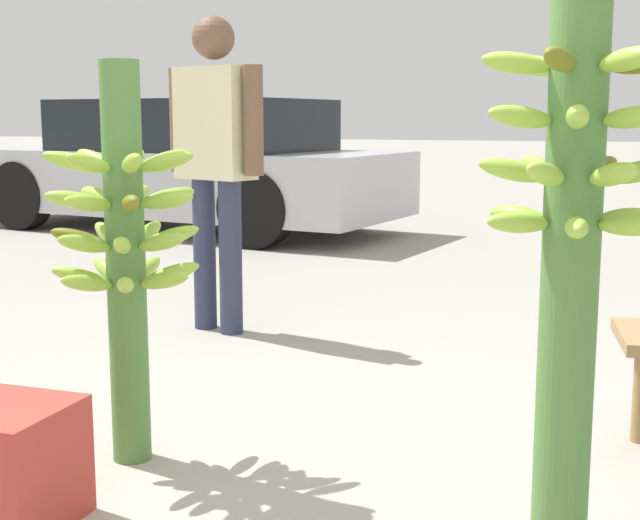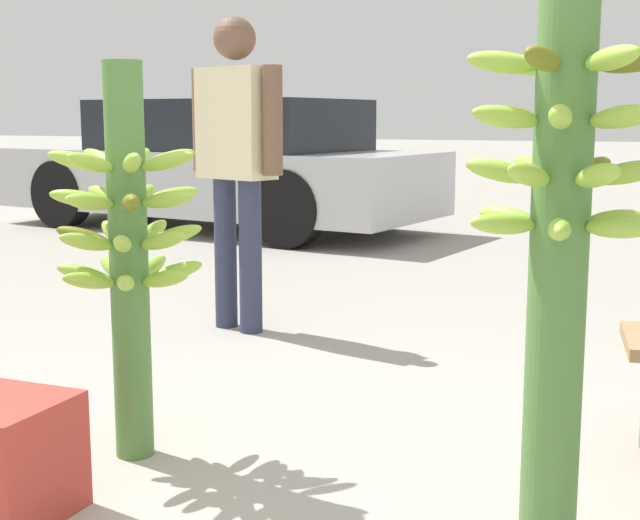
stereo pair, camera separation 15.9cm
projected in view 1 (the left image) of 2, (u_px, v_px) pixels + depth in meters
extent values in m
cylinder|color=#4C7A38|center=(126.00, 266.00, 2.83)|extent=(0.12, 0.12, 1.28)
ellipsoid|color=#93BC3D|center=(134.00, 159.00, 2.92)|extent=(0.10, 0.20, 0.09)
ellipsoid|color=#93BC3D|center=(94.00, 160.00, 2.87)|extent=(0.20, 0.12, 0.09)
ellipsoid|color=#93BC3D|center=(73.00, 162.00, 2.75)|extent=(0.19, 0.14, 0.09)
ellipsoid|color=#93BC3D|center=(89.00, 163.00, 2.64)|extent=(0.08, 0.20, 0.09)
ellipsoid|color=#93BC3D|center=(132.00, 163.00, 2.64)|extent=(0.17, 0.18, 0.09)
ellipsoid|color=#93BC3D|center=(166.00, 162.00, 2.73)|extent=(0.20, 0.06, 0.09)
ellipsoid|color=#93BC3D|center=(166.00, 160.00, 2.86)|extent=(0.15, 0.19, 0.09)
ellipsoid|color=#93BC3D|center=(166.00, 201.00, 2.75)|extent=(0.19, 0.05, 0.08)
ellipsoid|color=#93BC3D|center=(168.00, 197.00, 2.87)|extent=(0.16, 0.18, 0.08)
ellipsoid|color=#93BC3D|center=(138.00, 195.00, 2.94)|extent=(0.09, 0.20, 0.08)
ellipsoid|color=#93BC3D|center=(98.00, 196.00, 2.90)|extent=(0.20, 0.13, 0.08)
ellipsoid|color=#93BC3D|center=(75.00, 200.00, 2.77)|extent=(0.20, 0.13, 0.08)
ellipsoid|color=#93BC3D|center=(88.00, 203.00, 2.67)|extent=(0.09, 0.20, 0.08)
ellipsoid|color=#656718|center=(130.00, 203.00, 2.65)|extent=(0.16, 0.18, 0.08)
ellipsoid|color=#93BC3D|center=(122.00, 245.00, 2.67)|extent=(0.14, 0.19, 0.09)
ellipsoid|color=#93BC3D|center=(162.00, 242.00, 2.74)|extent=(0.20, 0.08, 0.09)
ellipsoid|color=#93BC3D|center=(171.00, 237.00, 2.87)|extent=(0.18, 0.16, 0.09)
ellipsoid|color=#93BC3D|center=(147.00, 233.00, 2.95)|extent=(0.06, 0.20, 0.09)
ellipsoid|color=#93BC3D|center=(107.00, 234.00, 2.93)|extent=(0.19, 0.15, 0.09)
ellipsoid|color=#656718|center=(79.00, 238.00, 2.82)|extent=(0.20, 0.10, 0.09)
ellipsoid|color=#93BC3D|center=(84.00, 244.00, 2.70)|extent=(0.12, 0.20, 0.09)
ellipsoid|color=#93BC3D|center=(164.00, 280.00, 2.76)|extent=(0.20, 0.08, 0.09)
ellipsoid|color=#93BC3D|center=(172.00, 273.00, 2.89)|extent=(0.18, 0.17, 0.09)
ellipsoid|color=#93BC3D|center=(147.00, 269.00, 2.97)|extent=(0.07, 0.20, 0.09)
ellipsoid|color=#93BC3D|center=(107.00, 270.00, 2.95)|extent=(0.19, 0.15, 0.09)
ellipsoid|color=#93BC3D|center=(80.00, 276.00, 2.84)|extent=(0.20, 0.11, 0.09)
ellipsoid|color=#93BC3D|center=(87.00, 283.00, 2.72)|extent=(0.12, 0.20, 0.09)
ellipsoid|color=#93BC3D|center=(126.00, 285.00, 2.69)|extent=(0.14, 0.19, 0.09)
cylinder|color=#4C7A38|center=(572.00, 237.00, 2.14)|extent=(0.14, 0.14, 1.65)
ellipsoid|color=#656718|center=(559.00, 59.00, 1.95)|extent=(0.09, 0.18, 0.07)
ellipsoid|color=#93BC3D|center=(627.00, 59.00, 1.95)|extent=(0.16, 0.15, 0.07)
ellipsoid|color=#93BC3D|center=(597.00, 66.00, 2.20)|extent=(0.09, 0.18, 0.07)
ellipsoid|color=#93BC3D|center=(537.00, 66.00, 2.21)|extent=(0.16, 0.15, 0.07)
ellipsoid|color=#93BC3D|center=(516.00, 63.00, 2.08)|extent=(0.18, 0.10, 0.07)
ellipsoid|color=#93BC3D|center=(520.00, 117.00, 2.06)|extent=(0.17, 0.13, 0.07)
ellipsoid|color=#93BC3D|center=(578.00, 117.00, 1.96)|extent=(0.06, 0.17, 0.07)
ellipsoid|color=#93BC3D|center=(636.00, 117.00, 1.99)|extent=(0.17, 0.12, 0.07)
ellipsoid|color=#93BC3D|center=(632.00, 117.00, 2.13)|extent=(0.17, 0.13, 0.07)
ellipsoid|color=#93BC3D|center=(577.00, 117.00, 2.24)|extent=(0.06, 0.17, 0.07)
ellipsoid|color=#656718|center=(523.00, 117.00, 2.20)|extent=(0.17, 0.12, 0.07)
ellipsoid|color=#93BC3D|center=(613.00, 175.00, 1.98)|extent=(0.14, 0.17, 0.08)
ellipsoid|color=#93BC3D|center=(639.00, 172.00, 2.09)|extent=(0.18, 0.07, 0.08)
ellipsoid|color=#656718|center=(601.00, 168.00, 2.22)|extent=(0.11, 0.18, 0.08)
ellipsoid|color=#93BC3D|center=(541.00, 168.00, 2.25)|extent=(0.14, 0.17, 0.08)
ellipsoid|color=#93BC3D|center=(512.00, 170.00, 2.14)|extent=(0.18, 0.07, 0.08)
ellipsoid|color=#93BC3D|center=(546.00, 174.00, 2.01)|extent=(0.11, 0.18, 0.08)
ellipsoid|color=#93BC3D|center=(518.00, 223.00, 2.09)|extent=(0.16, 0.14, 0.06)
ellipsoid|color=#93BC3D|center=(576.00, 228.00, 1.99)|extent=(0.07, 0.17, 0.06)
ellipsoid|color=#93BC3D|center=(632.00, 225.00, 2.04)|extent=(0.17, 0.11, 0.06)
ellipsoid|color=#93BC3D|center=(624.00, 218.00, 2.18)|extent=(0.16, 0.14, 0.06)
ellipsoid|color=#93BC3D|center=(569.00, 214.00, 2.28)|extent=(0.07, 0.17, 0.06)
ellipsoid|color=#93BC3D|center=(518.00, 216.00, 2.23)|extent=(0.17, 0.11, 0.06)
cylinder|color=#2D334C|center=(231.00, 257.00, 4.56)|extent=(0.15, 0.15, 0.80)
cylinder|color=#2D334C|center=(205.00, 254.00, 4.68)|extent=(0.15, 0.15, 0.80)
cube|color=beige|center=(215.00, 123.00, 4.51)|extent=(0.46, 0.32, 0.56)
cylinder|color=brown|center=(253.00, 121.00, 4.35)|extent=(0.13, 0.13, 0.54)
cylinder|color=brown|center=(179.00, 120.00, 4.67)|extent=(0.13, 0.13, 0.54)
sphere|color=brown|center=(213.00, 38.00, 4.44)|extent=(0.22, 0.22, 0.22)
cube|color=#B7B7BC|center=(180.00, 180.00, 8.82)|extent=(4.64, 2.37, 0.60)
cube|color=black|center=(193.00, 125.00, 8.65)|extent=(2.65, 1.92, 0.49)
cylinder|color=black|center=(21.00, 195.00, 8.81)|extent=(0.70, 0.30, 0.68)
cylinder|color=black|center=(124.00, 185.00, 10.14)|extent=(0.70, 0.30, 0.68)
cylinder|color=black|center=(256.00, 209.00, 7.53)|extent=(0.70, 0.30, 0.68)
cylinder|color=black|center=(338.00, 195.00, 8.87)|extent=(0.70, 0.30, 0.68)
cube|color=#B2382D|center=(5.00, 466.00, 2.42)|extent=(0.34, 0.34, 0.34)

